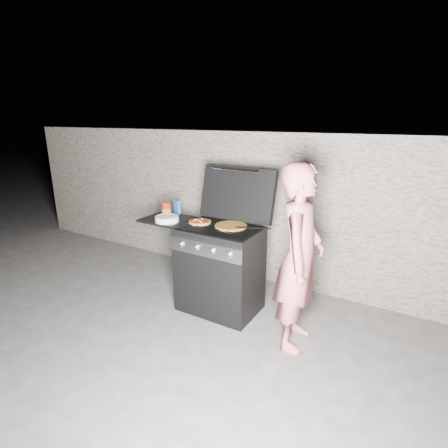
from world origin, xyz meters
The scene contains 10 objects.
ground centered at (0.00, 0.00, 0.00)m, with size 50.00×50.00×0.00m, color #46423F.
stone_wall centered at (0.00, 1.05, 0.90)m, with size 8.00×0.35×1.80m, color gray.
gas_grill centered at (-0.25, 0.00, 0.46)m, with size 1.34×0.79×0.91m, color black, non-canonical shape.
pizza_topped centered at (-0.25, 0.02, 0.92)m, with size 0.23×0.23×0.03m, color #B38245, non-canonical shape.
pizza_plain centered at (0.09, 0.06, 0.92)m, with size 0.32×0.32×0.02m, color gold.
sauce_jar centered at (-0.73, 0.06, 0.98)m, with size 0.10×0.10×0.16m, color maroon.
blue_carton centered at (-0.69, 0.21, 0.98)m, with size 0.07×0.04×0.16m, color #20459B.
plate_stack centered at (-0.59, -0.10, 0.93)m, with size 0.25×0.25×0.06m, color white.
person centered at (0.88, -0.15, 0.81)m, with size 0.59×0.39×1.63m, color #CD6468.
tongs centered at (0.33, 0.00, 0.96)m, with size 0.01×0.01×0.49m, color black.
Camera 1 is at (1.73, -2.83, 1.96)m, focal length 28.00 mm.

